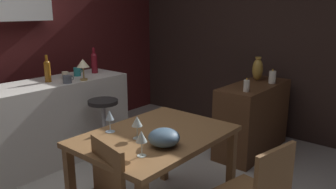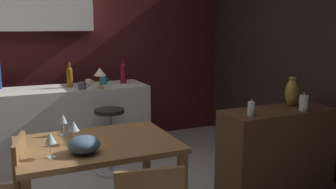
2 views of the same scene
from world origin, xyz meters
The scene contains 18 objects.
wall_side_right centered at (2.55, 0.30, 1.30)m, with size 0.10×4.40×2.60m, color #33231E.
dining_table centered at (0.06, -0.29, 0.64)m, with size 1.17×0.84×0.74m.
kitchen_counter centered at (-0.03, 1.35, 0.45)m, with size 2.10×0.60×0.90m, color silver.
sideboard_cabinet centered at (1.79, -0.27, 0.41)m, with size 1.10×0.44×0.82m, color #56351E.
bar_stool centered at (0.46, 0.83, 0.38)m, with size 0.34×0.34×0.72m.
wine_glass_left centered at (-0.11, -0.25, 0.87)m, with size 0.08×0.08×0.17m.
wine_glass_right centered at (-0.30, -0.49, 0.87)m, with size 0.07×0.07×0.17m.
wine_glass_center centered at (-0.14, 0.01, 0.87)m, with size 0.07×0.07×0.17m.
fruit_bowl centered at (-0.08, -0.49, 0.80)m, with size 0.22×0.22×0.12m, color slate.
wine_bottle_ruby centered at (0.79, 1.38, 1.04)m, with size 0.07×0.07×0.31m.
wine_bottle_amber centered at (0.14, 1.34, 1.03)m, with size 0.07×0.07×0.29m.
cup_slate centered at (0.24, 1.13, 0.94)m, with size 0.13×0.09×0.08m.
cup_teal centered at (0.54, 1.39, 0.95)m, with size 0.12×0.08×0.10m.
cup_cream centered at (0.36, 1.35, 0.94)m, with size 0.11×0.07×0.08m.
counter_lamp centered at (0.44, 1.12, 1.08)m, with size 0.14×0.14×0.24m.
pillar_candle_tall centered at (1.97, -0.39, 0.89)m, with size 0.08×0.08×0.17m.
pillar_candle_short centered at (1.41, -0.35, 0.88)m, with size 0.06×0.06×0.15m.
vase_brass centered at (2.02, -0.18, 0.96)m, with size 0.13×0.13×0.29m.
Camera 1 is at (-1.69, -1.87, 1.66)m, focal length 35.24 mm.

